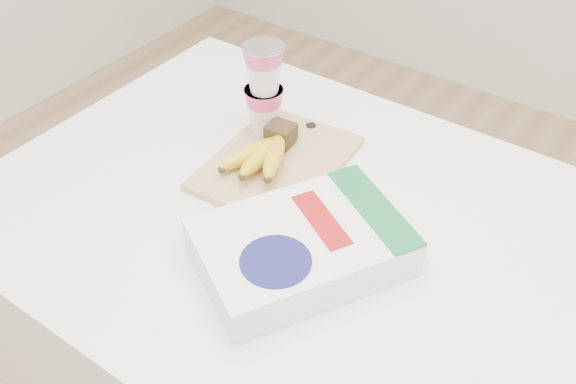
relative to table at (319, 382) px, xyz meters
The scene contains 5 objects.
table is the anchor object (origin of this frame).
cutting_board 0.48m from the table, 153.19° to the left, with size 0.21×0.29×0.01m, color tan.
bananas 0.51m from the table, 159.63° to the left, with size 0.12×0.17×0.05m.
yogurt_stack 0.62m from the table, 148.38° to the left, with size 0.08×0.08×0.18m.
cereal_box 0.48m from the table, 84.64° to the right, with size 0.33×0.36×0.07m.
Camera 1 is at (0.38, -0.65, 1.60)m, focal length 40.00 mm.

